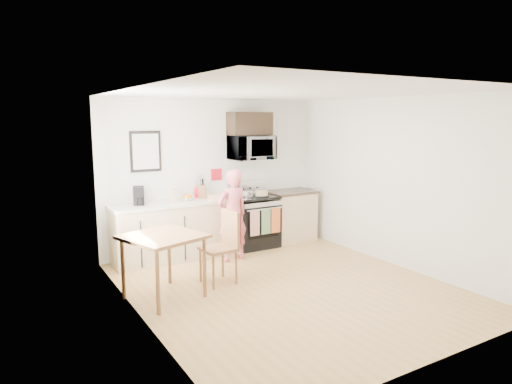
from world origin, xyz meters
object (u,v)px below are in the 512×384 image
range (254,222)px  microwave (251,148)px  dining_table (163,242)px  chair (227,236)px  person (232,215)px  cake (261,194)px

range → microwave: size_ratio=1.53×
dining_table → chair: 0.98m
dining_table → chair: chair is taller
person → cake: (0.78, 0.39, 0.23)m
microwave → dining_table: microwave is taller
range → chair: 1.83m
microwave → cake: 0.83m
cake → microwave: bearing=106.5°
dining_table → cake: bearing=30.5°
dining_table → chair: (0.97, 0.13, -0.08)m
range → dining_table: size_ratio=1.21×
microwave → dining_table: (-2.20, -1.57, -1.03)m
microwave → chair: microwave is taller
dining_table → cake: cake is taller
dining_table → cake: (2.27, 1.34, 0.24)m
range → chair: range is taller
range → cake: size_ratio=4.09×
range → dining_table: range is taller
chair → person: bearing=53.1°
chair → cake: size_ratio=3.57×
person → cake: 0.90m
microwave → cake: (0.07, -0.24, -0.79)m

